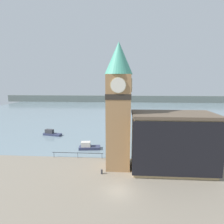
{
  "coord_description": "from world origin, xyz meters",
  "views": [
    {
      "loc": [
        0.39,
        -22.62,
        15.41
      ],
      "look_at": [
        -1.36,
        5.54,
        10.51
      ],
      "focal_mm": 28.0,
      "sensor_mm": 36.0,
      "label": 1
    }
  ],
  "objects_px": {
    "clock_tower": "(118,104)",
    "pier_building": "(172,142)",
    "mooring_bollard_near": "(102,171)",
    "boat_far": "(51,133)",
    "boat_near": "(88,146)"
  },
  "relations": [
    {
      "from": "clock_tower",
      "to": "boat_near",
      "type": "bearing_deg",
      "value": 131.36
    },
    {
      "from": "boat_far",
      "to": "clock_tower",
      "type": "bearing_deg",
      "value": -29.51
    },
    {
      "from": "pier_building",
      "to": "mooring_bollard_near",
      "type": "relative_size",
      "value": 16.8
    },
    {
      "from": "clock_tower",
      "to": "boat_far",
      "type": "bearing_deg",
      "value": 138.17
    },
    {
      "from": "clock_tower",
      "to": "boat_far",
      "type": "height_order",
      "value": "clock_tower"
    },
    {
      "from": "pier_building",
      "to": "boat_far",
      "type": "bearing_deg",
      "value": 147.87
    },
    {
      "from": "clock_tower",
      "to": "mooring_bollard_near",
      "type": "xyz_separation_m",
      "value": [
        -2.69,
        -2.8,
        -11.18
      ]
    },
    {
      "from": "clock_tower",
      "to": "mooring_bollard_near",
      "type": "relative_size",
      "value": 26.26
    },
    {
      "from": "boat_far",
      "to": "boat_near",
      "type": "bearing_deg",
      "value": -24.95
    },
    {
      "from": "boat_near",
      "to": "boat_far",
      "type": "bearing_deg",
      "value": 136.94
    },
    {
      "from": "clock_tower",
      "to": "pier_building",
      "type": "distance_m",
      "value": 11.4
    },
    {
      "from": "clock_tower",
      "to": "boat_far",
      "type": "relative_size",
      "value": 3.89
    },
    {
      "from": "clock_tower",
      "to": "mooring_bollard_near",
      "type": "height_order",
      "value": "clock_tower"
    },
    {
      "from": "boat_near",
      "to": "mooring_bollard_near",
      "type": "distance_m",
      "value": 11.79
    },
    {
      "from": "clock_tower",
      "to": "pier_building",
      "type": "bearing_deg",
      "value": -3.25
    }
  ]
}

